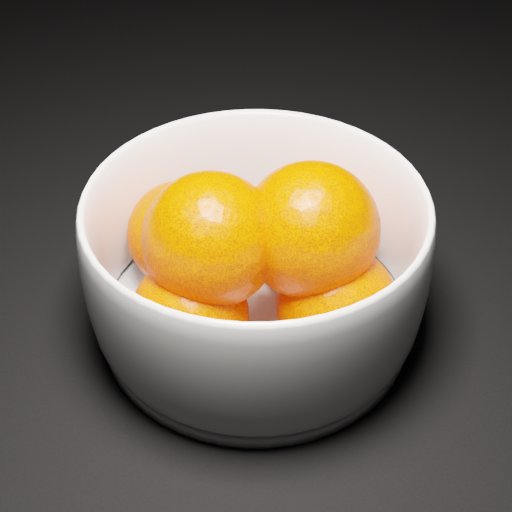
{
  "coord_description": "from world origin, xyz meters",
  "views": [
    {
      "loc": [
        0.23,
        -0.28,
        0.4
      ],
      "look_at": [
        0.21,
        0.11,
        0.07
      ],
      "focal_mm": 50.0,
      "sensor_mm": 36.0,
      "label": 1
    }
  ],
  "objects": [
    {
      "name": "orange_pile",
      "position": [
        0.21,
        0.1,
        0.07
      ],
      "size": [
        0.2,
        0.19,
        0.14
      ],
      "color": "#FF4000",
      "rests_on": "bowl"
    },
    {
      "name": "bowl",
      "position": [
        0.21,
        0.11,
        0.06
      ],
      "size": [
        0.25,
        0.25,
        0.12
      ],
      "rotation": [
        0.0,
        0.0,
        0.38
      ],
      "color": "white",
      "rests_on": "ground"
    }
  ]
}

